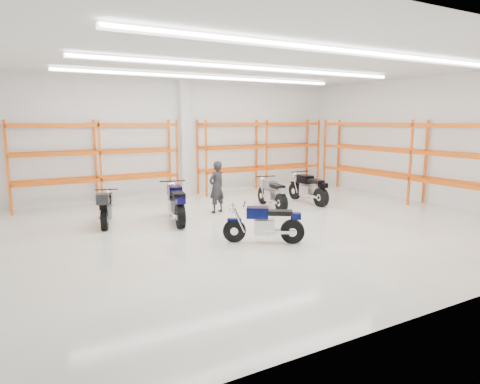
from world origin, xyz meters
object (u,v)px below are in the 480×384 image
motorcycle_back_c (273,194)px  motorcycle_back_d (309,189)px  standing_man (217,187)px  motorcycle_main (267,224)px  motorcycle_back_b (176,204)px  structural_column (184,139)px  motorcycle_back_a (106,208)px

motorcycle_back_c → motorcycle_back_d: bearing=3.4°
motorcycle_back_d → standing_man: (-3.59, 0.26, 0.32)m
motorcycle_main → motorcycle_back_d: size_ratio=0.77×
standing_man → motorcycle_back_d: bearing=157.5°
motorcycle_back_b → standing_man: size_ratio=1.39×
motorcycle_back_c → structural_column: structural_column is taller
motorcycle_back_b → structural_column: bearing=64.2°
motorcycle_back_c → structural_column: (-1.57, 3.94, 1.76)m
structural_column → motorcycle_main: bearing=-96.8°
motorcycle_main → motorcycle_back_b: size_ratio=0.75×
motorcycle_back_c → motorcycle_back_d: 1.65m
motorcycle_back_b → structural_column: size_ratio=0.52×
structural_column → motorcycle_back_b: bearing=-115.8°
motorcycle_back_a → motorcycle_back_c: size_ratio=0.94×
motorcycle_main → standing_man: (0.49, 3.72, 0.38)m
motorcycle_main → structural_column: bearing=83.2°
motorcycle_back_c → motorcycle_back_d: (1.64, 0.10, 0.03)m
motorcycle_main → motorcycle_back_b: motorcycle_back_b is taller
motorcycle_main → motorcycle_back_b: bearing=110.2°
structural_column → motorcycle_back_d: bearing=-50.1°
motorcycle_back_a → motorcycle_back_d: motorcycle_back_d is taller
motorcycle_back_a → motorcycle_back_b: 1.99m
standing_man → structural_column: (0.38, 3.58, 1.41)m
motorcycle_back_a → motorcycle_back_c: 5.49m
motorcycle_back_a → motorcycle_back_d: size_ratio=0.89×
motorcycle_back_d → standing_man: bearing=175.8°
motorcycle_back_b → motorcycle_back_c: size_ratio=1.10×
motorcycle_back_d → motorcycle_main: bearing=-139.7°
motorcycle_main → motorcycle_back_c: 4.16m
motorcycle_back_a → standing_man: size_ratio=1.19×
motorcycle_back_a → motorcycle_back_d: bearing=-2.1°
motorcycle_main → structural_column: (0.87, 7.30, 1.79)m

